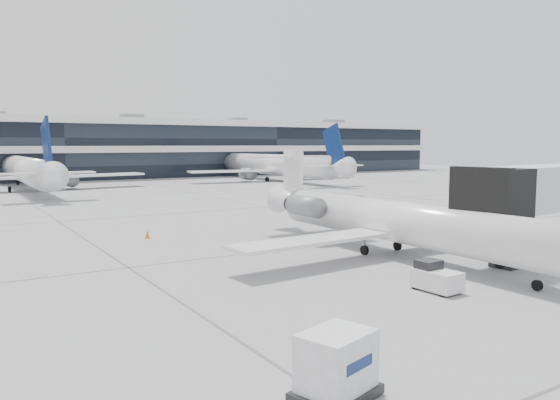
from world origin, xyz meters
TOP-DOWN VIEW (x-y plane):
  - ground at (0.00, 0.00)m, footprint 220.00×220.00m
  - terminal at (0.00, 82.00)m, footprint 170.00×22.00m
  - bg_jet_center at (-8.00, 55.00)m, footprint 32.00×40.00m
  - bg_jet_right at (32.00, 55.00)m, footprint 32.00×40.00m
  - regional_jet at (3.99, -4.91)m, footprint 21.04×26.14m
  - baggage_tug at (0.18, -11.59)m, footprint 1.33×2.13m
  - cargo_uld at (-9.82, -17.46)m, footprint 2.47×2.10m
  - traffic_cone at (-6.31, 8.12)m, footprint 0.41×0.41m

SIDE VIEW (x-z plane):
  - ground at x=0.00m, z-range 0.00..0.00m
  - bg_jet_center at x=-8.00m, z-range -4.80..4.80m
  - bg_jet_right at x=32.00m, z-range -4.80..4.80m
  - traffic_cone at x=-6.31m, z-range -0.02..0.55m
  - baggage_tug at x=0.18m, z-range -0.07..1.24m
  - cargo_uld at x=-9.82m, z-range 0.00..1.73m
  - regional_jet at x=3.99m, z-range -0.96..5.09m
  - terminal at x=0.00m, z-range 0.00..10.00m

